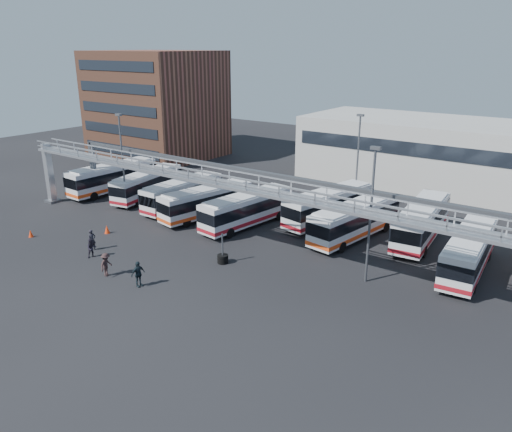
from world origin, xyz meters
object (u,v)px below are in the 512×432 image
Objects in this scene: light_pole_mid at (371,209)px; pedestrian_c at (106,265)px; pedestrian_a at (92,240)px; bus_8 at (469,251)px; cone_left at (31,233)px; cone_right at (107,229)px; pedestrian_b at (92,248)px; bus_1 at (147,183)px; bus_4 at (247,208)px; bus_6 at (355,219)px; bus_7 at (422,221)px; pedestrian_d at (138,274)px; light_pole_back at (358,158)px; bus_5 at (329,205)px; bus_2 at (183,193)px; bus_0 at (113,177)px; tire_stack at (223,258)px; light_pole_left at (122,157)px; bus_3 at (206,201)px.

pedestrian_c is (-16.47, -10.73, -4.80)m from light_pole_mid.
bus_8 is at bearing -54.76° from pedestrian_a.
cone_left is 6.83m from cone_right.
pedestrian_b is (-26.05, -15.21, -0.98)m from bus_8.
pedestrian_b is at bearing -153.59° from bus_8.
bus_4 is (14.94, -0.85, 0.06)m from bus_1.
pedestrian_a is at bearing 75.67° from pedestrian_b.
bus_6 is (9.90, 3.04, 0.05)m from bus_4.
pedestrian_d is at bearing -128.40° from bus_7.
light_pole_back is 5.54× the size of pedestrian_a.
bus_5 is 4.62m from bus_6.
light_pole_back is 0.88× the size of bus_7.
bus_2 is 6.34× the size of pedestrian_b.
bus_0 is at bearing 138.48° from cone_right.
cone_left is (-14.40, -14.07, -1.45)m from bus_4.
pedestrian_a is at bearing -157.55° from tire_stack.
pedestrian_d is (16.22, -15.84, -0.75)m from bus_1.
bus_4 reaches higher than bus_1.
bus_6 is at bearing 24.87° from bus_4.
tire_stack reaches higher than cone_right.
light_pole_left is 6.26× the size of pedestrian_b.
bus_6 is at bearing 120.94° from light_pole_mid.
light_pole_left is 5.54× the size of pedestrian_a.
pedestrian_a is (7.74, -13.49, -0.81)m from bus_1.
tire_stack is (17.21, -4.67, -5.30)m from light_pole_left.
light_pole_mid reaches higher than bus_1.
bus_8 reaches higher than pedestrian_d.
bus_4 is 20.19m from cone_left.
bus_8 reaches higher than pedestrian_a.
bus_3 is at bearing -158.20° from bus_6.
tire_stack is at bearing -53.94° from pedestrian_c.
cone_left is (-0.83, -10.58, -5.38)m from light_pole_left.
bus_3 is 0.95× the size of bus_6.
bus_0 is 23.74m from pedestrian_c.
cone_left is (-15.69, 0.92, -0.64)m from pedestrian_d.
bus_7 is (8.98, 0.48, 0.04)m from bus_5.
bus_1 reaches higher than pedestrian_b.
bus_0 is at bearing 178.15° from bus_8.
pedestrian_c is 2.71× the size of cone_left.
bus_5 is at bearing 39.44° from bus_3.
bus_1 is at bearing 10.75° from bus_0.
bus_2 is (-15.48, -10.00, -3.99)m from light_pole_back.
light_pole_mid is at bearing -61.93° from light_pole_back.
bus_7 is 4.56× the size of tire_stack.
bus_1 reaches higher than pedestrian_a.
bus_0 is (-34.57, 4.60, -3.83)m from light_pole_mid.
light_pole_mid is at bearing -20.17° from bus_1.
pedestrian_c is 9.07m from tire_stack.
pedestrian_a is at bearing -120.49° from light_pole_back.
bus_0 is at bearing 151.25° from light_pole_left.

